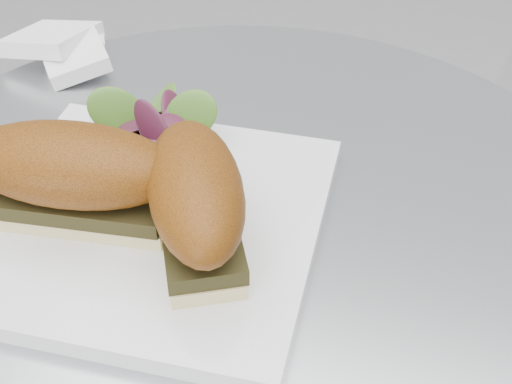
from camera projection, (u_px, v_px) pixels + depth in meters
plate at (153, 222)px, 0.58m from camera, size 0.29×0.29×0.02m
sandwich_left at (72, 173)px, 0.55m from camera, size 0.18×0.11×0.08m
sandwich_right at (196, 198)px, 0.53m from camera, size 0.14×0.17×0.08m
salad at (153, 131)px, 0.62m from camera, size 0.11×0.11×0.05m
napkin at (65, 57)px, 0.78m from camera, size 0.14×0.14×0.02m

